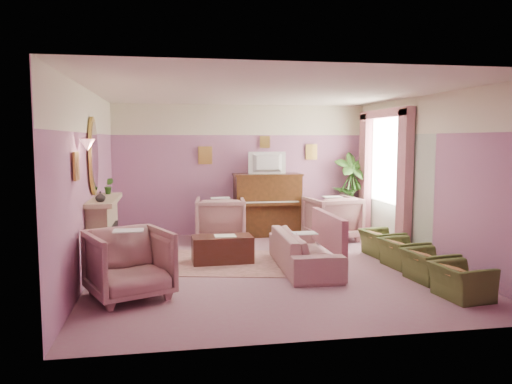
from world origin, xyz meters
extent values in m
cube|color=gray|center=(0.00, 0.00, 0.00)|extent=(5.50, 6.00, 0.01)
cube|color=silver|center=(0.00, 0.00, 2.80)|extent=(5.50, 6.00, 0.01)
cube|color=#885A8A|center=(0.00, 3.00, 1.40)|extent=(5.50, 0.02, 2.80)
cube|color=#885A8A|center=(0.00, -3.00, 1.40)|extent=(5.50, 0.02, 2.80)
cube|color=#885A8A|center=(-2.75, 0.00, 1.40)|extent=(0.02, 6.00, 2.80)
cube|color=#885A8A|center=(2.75, 0.00, 1.40)|extent=(0.02, 6.00, 2.80)
cube|color=beige|center=(0.00, 2.99, 2.47)|extent=(5.50, 0.01, 0.65)
cube|color=#B3C0AB|center=(2.73, 1.30, 1.07)|extent=(0.01, 3.00, 2.15)
cube|color=tan|center=(-2.59, 0.20, 0.55)|extent=(0.30, 1.40, 1.10)
cube|color=black|center=(-2.49, 0.20, 0.40)|extent=(0.18, 0.72, 0.68)
cube|color=#FF4F01|center=(-2.45, 0.20, 0.22)|extent=(0.06, 0.54, 0.10)
cube|color=tan|center=(-2.56, 0.20, 1.12)|extent=(0.40, 1.55, 0.07)
cube|color=tan|center=(-2.39, 0.20, 0.01)|extent=(0.55, 1.50, 0.02)
ellipsoid|color=gold|center=(-2.70, 0.20, 1.80)|extent=(0.04, 0.72, 1.20)
ellipsoid|color=white|center=(-2.67, 0.20, 1.80)|extent=(0.01, 0.60, 1.06)
cone|color=#FEA7A2|center=(-2.62, -0.85, 1.98)|extent=(0.20, 0.20, 0.16)
cube|color=#462912|center=(0.50, 2.68, 0.65)|extent=(1.40, 0.60, 1.30)
cube|color=#462912|center=(0.50, 2.33, 0.72)|extent=(1.30, 0.12, 0.06)
cube|color=beige|center=(0.50, 2.33, 0.76)|extent=(1.20, 0.08, 0.02)
cube|color=#462912|center=(0.50, 2.68, 1.31)|extent=(1.45, 0.65, 0.04)
imported|color=black|center=(0.50, 2.63, 1.60)|extent=(0.80, 0.12, 0.48)
cube|color=gold|center=(-0.80, 2.96, 1.72)|extent=(0.30, 0.03, 0.38)
cube|color=gold|center=(1.55, 2.96, 1.78)|extent=(0.26, 0.03, 0.34)
cube|color=gold|center=(0.50, 2.96, 2.00)|extent=(0.22, 0.03, 0.26)
cube|color=gold|center=(-2.71, -1.20, 1.72)|extent=(0.03, 0.28, 0.36)
cube|color=#EBE6CA|center=(2.70, 1.55, 1.70)|extent=(0.03, 1.40, 1.80)
cube|color=#A7636F|center=(2.62, 0.63, 1.30)|extent=(0.16, 0.34, 2.60)
cube|color=#A7636F|center=(2.62, 2.47, 1.30)|extent=(0.16, 0.34, 2.60)
cube|color=#A7636F|center=(2.62, 1.55, 2.56)|extent=(0.16, 2.20, 0.16)
imported|color=#29581A|center=(-2.55, 0.75, 1.29)|extent=(0.16, 0.16, 0.28)
imported|color=beige|center=(-2.55, -0.30, 1.23)|extent=(0.16, 0.16, 0.16)
cube|color=#A36E66|center=(-0.70, 0.41, 0.01)|extent=(2.82, 2.29, 0.01)
cube|color=#3F1F16|center=(-0.71, 0.42, 0.23)|extent=(1.02, 0.53, 0.45)
cube|color=white|center=(-0.66, 0.42, 0.46)|extent=(0.35, 0.28, 0.01)
imported|color=#AB7D79|center=(0.53, -0.20, 0.41)|extent=(0.67, 2.02, 0.82)
cube|color=#A7636F|center=(0.93, -0.20, 0.60)|extent=(0.10, 1.53, 0.56)
imported|color=#AB7D79|center=(-0.57, 2.15, 0.50)|extent=(0.96, 0.96, 1.00)
imported|color=#AB7D79|center=(1.72, 1.96, 0.50)|extent=(0.96, 0.96, 1.00)
imported|color=#AB7D79|center=(-2.09, -1.24, 0.50)|extent=(0.96, 0.96, 1.00)
imported|color=#4A5A28|center=(2.13, -2.00, 0.30)|extent=(0.49, 0.70, 0.60)
imported|color=#4A5A28|center=(2.13, -1.18, 0.30)|extent=(0.49, 0.70, 0.60)
imported|color=#4A5A28|center=(2.13, -0.36, 0.30)|extent=(0.49, 0.70, 0.60)
imported|color=#4A5A28|center=(2.13, 0.46, 0.30)|extent=(0.49, 0.70, 0.60)
cylinder|color=white|center=(2.22, 2.63, 0.35)|extent=(0.52, 0.52, 0.70)
imported|color=#29581A|center=(2.22, 2.63, 0.87)|extent=(0.30, 0.30, 0.34)
imported|color=#29581A|center=(2.34, 2.53, 0.84)|extent=(0.16, 0.16, 0.28)
cylinder|color=brown|center=(2.36, 2.58, 0.17)|extent=(0.34, 0.34, 0.34)
imported|color=#29581A|center=(2.36, 2.58, 1.06)|extent=(0.76, 0.76, 1.44)
camera|label=1|loc=(-1.56, -7.74, 2.05)|focal=35.00mm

